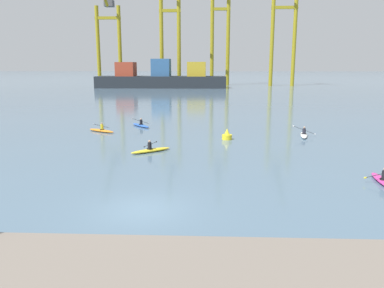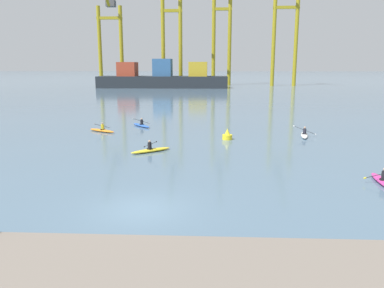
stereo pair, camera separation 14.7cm
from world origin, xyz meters
TOP-DOWN VIEW (x-y plane):
  - ground_plane at (0.00, 0.00)m, footprint 800.00×800.00m
  - container_barge at (-10.90, 96.94)m, footprint 37.93×8.73m
  - gantry_crane_west at (-28.95, 107.29)m, footprint 8.19×18.55m
  - gantry_crane_west_mid at (-8.99, 105.23)m, footprint 6.63×14.89m
  - gantry_crane_east_mid at (6.65, 111.09)m, footprint 6.37×16.07m
  - gantry_crane_east at (26.38, 107.77)m, footprint 8.14×17.58m
  - channel_buoy at (4.74, 17.27)m, footprint 0.90×0.90m
  - kayak_magenta at (13.02, 4.59)m, footprint 2.21×3.43m
  - kayak_white at (12.07, 19.11)m, footprint 2.15×3.45m
  - kayak_yellow at (-1.39, 11.93)m, footprint 3.06×2.55m
  - kayak_orange at (-7.69, 20.72)m, footprint 3.21×2.30m
  - kayak_blue at (-4.33, 24.22)m, footprint 2.61×3.02m

SIDE VIEW (x-z plane):
  - ground_plane at x=0.00m, z-range 0.00..0.00m
  - kayak_magenta at x=13.02m, z-range -0.32..0.67m
  - kayak_yellow at x=-1.39m, z-range -0.36..0.70m
  - kayak_white at x=12.07m, z-range -0.35..0.69m
  - kayak_orange at x=-7.69m, z-range -0.33..0.68m
  - kayak_blue at x=-4.33m, z-range -0.35..0.69m
  - channel_buoy at x=4.74m, z-range -0.14..0.86m
  - container_barge at x=-10.90m, z-range -1.42..6.94m
  - gantry_crane_west at x=-28.95m, z-range -0.45..34.90m
  - gantry_crane_west_mid at x=-8.99m, z-range -0.32..36.02m
  - gantry_crane_east at x=26.38m, z-range 0.77..36.44m
  - gantry_crane_east_mid at x=6.65m, z-range -0.29..37.71m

